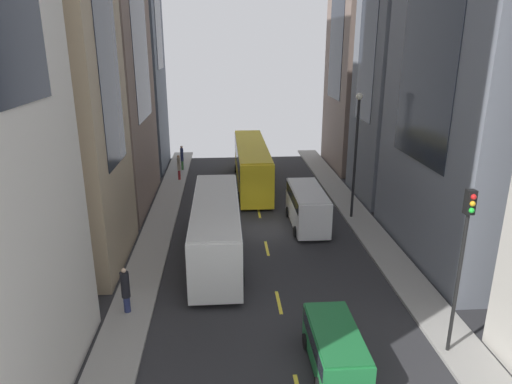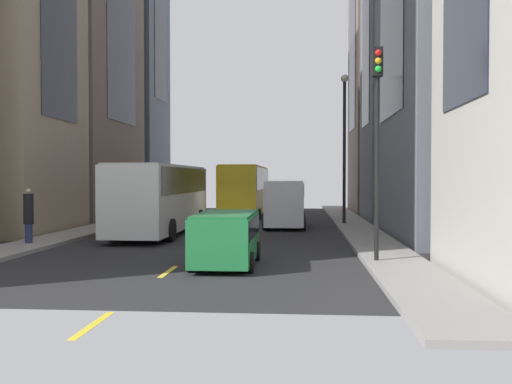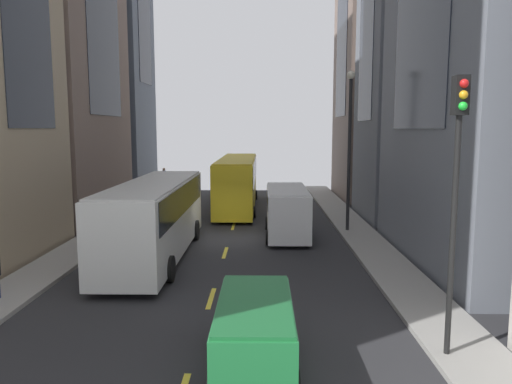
% 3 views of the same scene
% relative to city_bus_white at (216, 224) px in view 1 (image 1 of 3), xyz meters
% --- Properties ---
extents(ground_plane, '(39.72, 39.72, 0.00)m').
position_rel_city_bus_white_xyz_m(ground_plane, '(2.97, 3.84, -2.01)').
color(ground_plane, '#28282B').
extents(sidewalk_west, '(2.02, 44.00, 0.15)m').
position_rel_city_bus_white_xyz_m(sidewalk_west, '(-3.88, 3.84, -1.93)').
color(sidewalk_west, gray).
rests_on(sidewalk_west, ground).
extents(sidewalk_east, '(2.02, 44.00, 0.15)m').
position_rel_city_bus_white_xyz_m(sidewalk_east, '(9.82, 3.84, -1.93)').
color(sidewalk_east, gray).
rests_on(sidewalk_east, ground).
extents(lane_stripe_2, '(0.16, 2.00, 0.01)m').
position_rel_city_bus_white_xyz_m(lane_stripe_2, '(2.97, -5.16, -2.00)').
color(lane_stripe_2, yellow).
rests_on(lane_stripe_2, ground).
extents(lane_stripe_3, '(0.16, 2.00, 0.01)m').
position_rel_city_bus_white_xyz_m(lane_stripe_3, '(2.97, 0.84, -2.00)').
color(lane_stripe_3, yellow).
rests_on(lane_stripe_3, ground).
extents(lane_stripe_4, '(0.16, 2.00, 0.01)m').
position_rel_city_bus_white_xyz_m(lane_stripe_4, '(2.97, 6.84, -2.00)').
color(lane_stripe_4, yellow).
rests_on(lane_stripe_4, ground).
extents(lane_stripe_5, '(0.16, 2.00, 0.01)m').
position_rel_city_bus_white_xyz_m(lane_stripe_5, '(2.97, 12.84, -2.00)').
color(lane_stripe_5, yellow).
rests_on(lane_stripe_5, ground).
extents(lane_stripe_6, '(0.16, 2.00, 0.01)m').
position_rel_city_bus_white_xyz_m(lane_stripe_6, '(2.97, 18.84, -2.00)').
color(lane_stripe_6, yellow).
rests_on(lane_stripe_6, ground).
extents(lane_stripe_7, '(0.16, 2.00, 0.01)m').
position_rel_city_bus_white_xyz_m(lane_stripe_7, '(2.97, 24.84, -2.00)').
color(lane_stripe_7, yellow).
rests_on(lane_stripe_7, ground).
extents(building_west_1, '(8.15, 7.60, 25.11)m').
position_rel_city_bus_white_xyz_m(building_west_1, '(-9.12, -0.07, 10.55)').
color(building_west_1, tan).
rests_on(building_west_1, ground).
extents(building_west_2, '(7.93, 10.76, 28.72)m').
position_rel_city_bus_white_xyz_m(building_west_2, '(-9.01, 9.72, 12.35)').
color(building_west_2, '#7A665B').
rests_on(building_west_2, ground).
extents(building_east_2, '(7.86, 7.09, 27.28)m').
position_rel_city_bus_white_xyz_m(building_east_2, '(14.92, 9.92, 11.63)').
color(building_east_2, slate).
rests_on(building_east_2, ground).
extents(building_east_3, '(9.34, 8.91, 29.56)m').
position_rel_city_bus_white_xyz_m(building_east_3, '(15.66, 19.42, 12.77)').
color(building_east_3, '#7A665B').
rests_on(building_east_3, ground).
extents(city_bus_white, '(2.81, 11.17, 3.35)m').
position_rel_city_bus_white_xyz_m(city_bus_white, '(0.00, 0.00, 0.00)').
color(city_bus_white, silver).
rests_on(city_bus_white, ground).
extents(streetcar_yellow, '(2.70, 13.25, 3.59)m').
position_rel_city_bus_white_xyz_m(streetcar_yellow, '(2.87, 13.60, 0.12)').
color(streetcar_yellow, yellow).
rests_on(streetcar_yellow, ground).
extents(delivery_van_white, '(2.25, 5.72, 2.58)m').
position_rel_city_bus_white_xyz_m(delivery_van_white, '(5.96, 4.19, -0.49)').
color(delivery_van_white, white).
rests_on(delivery_van_white, ground).
extents(car_green_0, '(1.93, 4.08, 1.66)m').
position_rel_city_bus_white_xyz_m(car_green_0, '(4.51, -9.89, -1.03)').
color(car_green_0, '#1E7238').
rests_on(car_green_0, ground).
extents(pedestrian_waiting_curb, '(0.29, 0.29, 2.33)m').
position_rel_city_bus_white_xyz_m(pedestrian_waiting_curb, '(-3.42, 18.54, -0.59)').
color(pedestrian_waiting_curb, '#336B38').
rests_on(pedestrian_waiting_curb, ground).
extents(pedestrian_crossing_near, '(0.39, 0.39, 2.17)m').
position_rel_city_bus_white_xyz_m(pedestrian_crossing_near, '(-3.99, -5.65, -0.72)').
color(pedestrian_crossing_near, navy).
rests_on(pedestrian_crossing_near, ground).
extents(pedestrian_crossing_mid, '(0.30, 0.30, 2.22)m').
position_rel_city_bus_white_xyz_m(pedestrian_crossing_mid, '(-3.44, 15.30, -0.66)').
color(pedestrian_crossing_mid, maroon).
rests_on(pedestrian_crossing_mid, ground).
extents(traffic_light_near_corner, '(0.32, 0.44, 6.67)m').
position_rel_city_bus_white_xyz_m(traffic_light_near_corner, '(9.21, -9.35, 2.72)').
color(traffic_light_near_corner, black).
rests_on(traffic_light_near_corner, ground).
extents(streetlamp_near, '(0.44, 0.44, 8.51)m').
position_rel_city_bus_white_xyz_m(streetlamp_near, '(9.31, 5.31, 3.23)').
color(streetlamp_near, black).
rests_on(streetlamp_near, ground).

